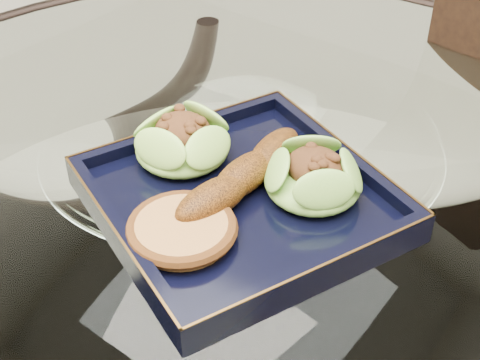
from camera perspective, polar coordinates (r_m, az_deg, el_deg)
The scene contains 7 objects.
dining_table at distance 0.85m, azimuth 0.11°, elevation -7.83°, with size 1.13×1.13×0.77m.
dining_chair at distance 1.03m, azimuth 19.77°, elevation -5.53°, with size 0.47×0.47×0.96m.
navy_plate at distance 0.68m, azimuth 0.00°, elevation -1.99°, with size 0.27×0.27×0.02m, color black.
lettuce_wrap_left at distance 0.72m, azimuth -4.97°, elevation 3.12°, with size 0.10×0.10×0.04m, color #63AC31.
lettuce_wrap_right at distance 0.67m, azimuth 6.27°, elevation 0.07°, with size 0.10×0.10×0.03m, color #53952B.
roasted_plantain at distance 0.67m, azimuth 0.40°, elevation 0.46°, with size 0.18×0.04×0.03m, color #68340A.
crumb_patty at distance 0.62m, azimuth -4.99°, elevation -4.30°, with size 0.09×0.09×0.02m, color #BF763F.
Camera 1 is at (0.36, -0.47, 1.21)m, focal length 50.00 mm.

